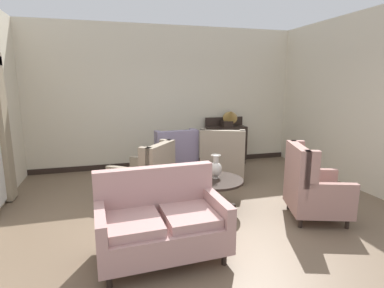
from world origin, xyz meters
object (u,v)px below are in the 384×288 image
at_px(armchair_back_corner, 146,176).
at_px(sideboard, 226,143).
at_px(gramophone, 230,116).
at_px(coffee_table, 214,185).
at_px(porcelain_vase, 216,168).
at_px(armchair_foreground_right, 312,188).
at_px(armchair_near_sideboard, 222,159).
at_px(settee, 161,222).
at_px(armchair_beside_settee, 174,160).

bearing_deg(armchair_back_corner, sideboard, 167.98).
bearing_deg(gramophone, coffee_table, -117.39).
relative_size(porcelain_vase, sideboard, 0.33).
relative_size(armchair_foreground_right, gramophone, 2.01).
distance_m(armchair_near_sideboard, gramophone, 1.53).
bearing_deg(porcelain_vase, gramophone, 62.99).
distance_m(armchair_back_corner, armchair_foreground_right, 2.64).
height_order(coffee_table, sideboard, sideboard).
height_order(armchair_back_corner, sideboard, sideboard).
height_order(porcelain_vase, settee, settee).
bearing_deg(coffee_table, armchair_foreground_right, -26.97).
relative_size(coffee_table, sideboard, 0.80).
height_order(settee, armchair_beside_settee, armchair_beside_settee).
bearing_deg(armchair_near_sideboard, armchair_beside_settee, 7.25).
distance_m(coffee_table, armchair_beside_settee, 1.59).
xyz_separation_m(armchair_beside_settee, gramophone, (1.59, 0.93, 0.74)).
relative_size(armchair_back_corner, gramophone, 2.16).
bearing_deg(coffee_table, armchair_near_sideboard, 63.60).
bearing_deg(armchair_foreground_right, armchair_beside_settee, 54.32).
bearing_deg(armchair_beside_settee, coffee_table, 94.97).
bearing_deg(armchair_foreground_right, settee, 118.68).
distance_m(coffee_table, porcelain_vase, 0.26).
xyz_separation_m(armchair_back_corner, sideboard, (2.19, 1.84, 0.10)).
bearing_deg(armchair_beside_settee, settee, 68.84).
bearing_deg(sideboard, porcelain_vase, -115.26).
bearing_deg(armchair_foreground_right, armchair_back_corner, 76.88).
xyz_separation_m(porcelain_vase, gramophone, (1.24, 2.44, 0.51)).
bearing_deg(sideboard, gramophone, -61.28).
relative_size(settee, sideboard, 1.29).
bearing_deg(armchair_back_corner, gramophone, 165.93).
distance_m(porcelain_vase, sideboard, 2.80).
xyz_separation_m(settee, armchair_beside_settee, (0.72, 2.61, 0.03)).
height_order(settee, armchair_foreground_right, armchair_foreground_right).
bearing_deg(armchair_beside_settee, porcelain_vase, 97.09).
bearing_deg(armchair_near_sideboard, sideboard, -92.61).
height_order(armchair_back_corner, armchair_beside_settee, armchair_beside_settee).
distance_m(settee, gramophone, 4.29).
relative_size(settee, armchair_foreground_right, 1.33).
distance_m(armchair_foreground_right, sideboard, 3.23).
distance_m(coffee_table, armchair_foreground_right, 1.44).
distance_m(armchair_back_corner, armchair_beside_settee, 1.05).
distance_m(armchair_foreground_right, gramophone, 3.22).
distance_m(settee, armchair_back_corner, 1.79).
relative_size(coffee_table, gramophone, 1.66).
xyz_separation_m(armchair_back_corner, armchair_beside_settee, (0.66, 0.82, 0.02)).
height_order(coffee_table, armchair_back_corner, armchair_back_corner).
bearing_deg(sideboard, coffee_table, -115.67).
xyz_separation_m(armchair_foreground_right, sideboard, (-0.04, 3.23, 0.06)).
bearing_deg(armchair_back_corner, porcelain_vase, 93.44).
height_order(coffee_table, porcelain_vase, porcelain_vase).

